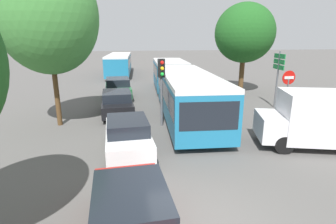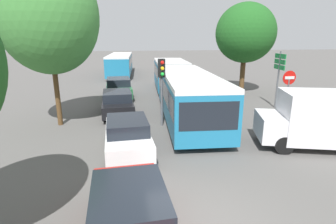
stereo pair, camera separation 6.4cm
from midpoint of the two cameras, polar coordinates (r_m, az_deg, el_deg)
name	(u,v)px [view 1 (the left image)]	position (r m, az deg, el deg)	size (l,w,h in m)	color
articulated_bus	(178,82)	(17.97, 2.11, 6.45)	(3.94, 17.28, 2.54)	teal
city_bus_rear	(119,63)	(33.93, -10.57, 10.47)	(3.38, 11.83, 2.51)	teal
queued_car_red	(131,217)	(6.01, -8.29, -21.61)	(1.80, 3.98, 1.37)	#B21E19
queued_car_white	(128,135)	(10.44, -8.95, -4.93)	(1.79, 3.96, 1.36)	white
queued_car_black	(117,103)	(15.67, -11.14, 1.99)	(1.85, 4.11, 1.41)	black
queued_car_green	(118,88)	(20.36, -10.92, 5.22)	(1.96, 4.35, 1.49)	#236638
white_van	(328,118)	(12.32, 31.38, -1.19)	(5.35, 3.32, 2.31)	silver
traffic_light	(162,77)	(12.99, -1.56, 7.54)	(0.34, 0.38, 3.40)	#56595E
no_entry_sign	(287,89)	(14.51, 24.43, 4.51)	(0.70, 0.08, 2.82)	#56595E
direction_sign_post	(278,68)	(18.10, 22.81, 8.84)	(0.24, 1.40, 3.60)	#56595E
tree_left_mid	(48,19)	(14.22, -24.79, 17.93)	(4.68, 4.68, 8.11)	#51381E
tree_right_mid	(245,33)	(22.47, 16.25, 16.13)	(4.69, 4.69, 7.10)	#51381E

